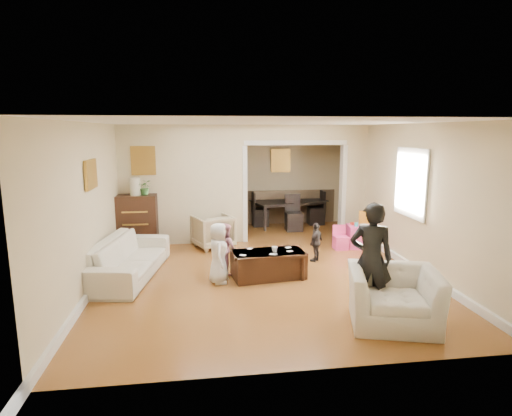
{
  "coord_description": "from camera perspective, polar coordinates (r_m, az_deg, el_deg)",
  "views": [
    {
      "loc": [
        -1.03,
        -7.36,
        2.47
      ],
      "look_at": [
        0.0,
        0.2,
        1.05
      ],
      "focal_mm": 29.19,
      "sensor_mm": 36.0,
      "label": 1
    }
  ],
  "objects": [
    {
      "name": "craft_papers",
      "position": [
        7.07,
        1.96,
        -6.01
      ],
      "size": [
        0.96,
        0.5,
        0.0
      ],
      "color": "white",
      "rests_on": "coffee_table"
    },
    {
      "name": "partition_left",
      "position": [
        9.24,
        -9.86,
        3.11
      ],
      "size": [
        2.75,
        0.18,
        2.6
      ],
      "primitive_type": "cube",
      "color": "#C6B791",
      "rests_on": "ground"
    },
    {
      "name": "partition_header",
      "position": [
        9.4,
        5.41,
        10.22
      ],
      "size": [
        2.22,
        0.18,
        0.35
      ],
      "primitive_type": "cube",
      "color": "#C6B791",
      "rests_on": "partition_right"
    },
    {
      "name": "floor",
      "position": [
        7.83,
        0.2,
        -7.85
      ],
      "size": [
        7.0,
        7.0,
        0.0
      ],
      "primitive_type": "plane",
      "color": "#A45D2A",
      "rests_on": "ground"
    },
    {
      "name": "armchair_back",
      "position": [
        8.98,
        -5.94,
        -3.17
      ],
      "size": [
        0.99,
        1.0,
        0.7
      ],
      "primitive_type": "imported",
      "rotation": [
        0.0,
        0.0,
        3.53
      ],
      "color": "tan",
      "rests_on": "ground"
    },
    {
      "name": "adult_person",
      "position": [
        5.82,
        15.46,
        -6.75
      ],
      "size": [
        0.65,
        0.52,
        1.55
      ],
      "primitive_type": "imported",
      "rotation": [
        0.0,
        0.0,
        2.85
      ],
      "color": "black",
      "rests_on": "ground"
    },
    {
      "name": "child_kneel_b",
      "position": [
        7.3,
        -4.14,
        -5.55
      ],
      "size": [
        0.5,
        0.54,
        0.9
      ],
      "primitive_type": "imported",
      "rotation": [
        0.0,
        0.0,
        2.06
      ],
      "color": "#CC7F90",
      "rests_on": "ground"
    },
    {
      "name": "coffee_cup",
      "position": [
        7.05,
        2.57,
        -5.69
      ],
      "size": [
        0.12,
        0.12,
        0.1
      ],
      "primitive_type": "imported",
      "rotation": [
        0.0,
        0.0,
        0.14
      ],
      "color": "white",
      "rests_on": "coffee_table"
    },
    {
      "name": "framed_art_sofa_wall",
      "position": [
        6.99,
        -21.68,
        4.31
      ],
      "size": [
        0.03,
        0.55,
        0.4
      ],
      "primitive_type": "cube",
      "color": "brown"
    },
    {
      "name": "dining_table",
      "position": [
        11.07,
        4.46,
        -0.63
      ],
      "size": [
        2.1,
        1.5,
        0.67
      ],
      "primitive_type": "imported",
      "rotation": [
        0.0,
        0.0,
        0.26
      ],
      "color": "black",
      "rests_on": "ground"
    },
    {
      "name": "cereal_box",
      "position": [
        9.27,
        14.55,
        -1.3
      ],
      "size": [
        0.21,
        0.1,
        0.3
      ],
      "primitive_type": "cube",
      "rotation": [
        0.0,
        0.0,
        -0.13
      ],
      "color": "yellow",
      "rests_on": "play_table"
    },
    {
      "name": "cyan_cup",
      "position": [
        9.08,
        13.59,
        -2.21
      ],
      "size": [
        0.08,
        0.08,
        0.08
      ],
      "primitive_type": "cylinder",
      "color": "#26ACC2",
      "rests_on": "play_table"
    },
    {
      "name": "table_lamp",
      "position": [
        8.99,
        -16.23,
        2.84
      ],
      "size": [
        0.22,
        0.22,
        0.36
      ],
      "primitive_type": "cylinder",
      "color": "beige",
      "rests_on": "dresser"
    },
    {
      "name": "armchair_front",
      "position": [
        5.75,
        18.3,
        -11.52
      ],
      "size": [
        1.33,
        1.23,
        0.72
      ],
      "primitive_type": "imported",
      "rotation": [
        0.0,
        0.0,
        -0.27
      ],
      "color": "beige",
      "rests_on": "ground"
    },
    {
      "name": "play_bowl",
      "position": [
        9.08,
        14.63,
        -2.37
      ],
      "size": [
        0.22,
        0.22,
        0.05
      ],
      "primitive_type": "imported",
      "rotation": [
        0.0,
        0.0,
        -0.13
      ],
      "color": "white",
      "rests_on": "play_table"
    },
    {
      "name": "framed_art_partition",
      "position": [
        9.15,
        -15.18,
        6.29
      ],
      "size": [
        0.45,
        0.03,
        0.55
      ],
      "primitive_type": "cube",
      "color": "brown",
      "rests_on": "partition_left"
    },
    {
      "name": "sofa",
      "position": [
        7.49,
        -17.1,
        -6.53
      ],
      "size": [
        1.25,
        2.38,
        0.66
      ],
      "primitive_type": "imported",
      "rotation": [
        0.0,
        0.0,
        1.4
      ],
      "color": "beige",
      "rests_on": "ground"
    },
    {
      "name": "window_pane",
      "position": [
        7.96,
        20.51,
        3.24
      ],
      "size": [
        0.03,
        0.95,
        1.1
      ],
      "primitive_type": "cube",
      "color": "white",
      "rests_on": "ground"
    },
    {
      "name": "child_toddler",
      "position": [
        8.04,
        8.23,
        -4.63
      ],
      "size": [
        0.43,
        0.45,
        0.76
      ],
      "primitive_type": "imported",
      "rotation": [
        0.0,
        0.0,
        -2.3
      ],
      "color": "black",
      "rests_on": "ground"
    },
    {
      "name": "play_table",
      "position": [
        9.22,
        13.99,
        -3.79
      ],
      "size": [
        0.55,
        0.55,
        0.47
      ],
      "primitive_type": "cube",
      "rotation": [
        0.0,
        0.0,
        -0.13
      ],
      "color": "#FF4398",
      "rests_on": "ground"
    },
    {
      "name": "dresser",
      "position": [
        9.12,
        -15.99,
        -1.86
      ],
      "size": [
        0.84,
        0.47,
        1.15
      ],
      "primitive_type": "cube",
      "color": "black",
      "rests_on": "ground"
    },
    {
      "name": "partition_right",
      "position": [
        9.88,
        13.11,
        3.46
      ],
      "size": [
        0.55,
        0.18,
        2.6
      ],
      "primitive_type": "cube",
      "color": "#C6B791",
      "rests_on": "ground"
    },
    {
      "name": "child_kneel_a",
      "position": [
        6.85,
        -5.16,
        -6.18
      ],
      "size": [
        0.34,
        0.5,
        1.01
      ],
      "primitive_type": "imported",
      "rotation": [
        0.0,
        0.0,
        1.54
      ],
      "color": "silver",
      "rests_on": "ground"
    },
    {
      "name": "toy_block",
      "position": [
        9.23,
        13.09,
        -2.08
      ],
      "size": [
        0.09,
        0.08,
        0.05
      ],
      "primitive_type": "cube",
      "rotation": [
        0.0,
        0.0,
        0.22
      ],
      "color": "red",
      "rests_on": "play_table"
    },
    {
      "name": "coffee_table",
      "position": [
        7.16,
        1.69,
        -7.72
      ],
      "size": [
        1.28,
        0.77,
        0.45
      ],
      "primitive_type": "cube",
      "rotation": [
        0.0,
        0.0,
        0.14
      ],
      "color": "#321A10",
      "rests_on": "ground"
    },
    {
      "name": "potted_plant",
      "position": [
        8.97,
        -14.96,
        2.75
      ],
      "size": [
        0.29,
        0.25,
        0.32
      ],
      "primitive_type": "imported",
      "color": "#37662D",
      "rests_on": "dresser"
    },
    {
      "name": "framed_art_alcove",
      "position": [
        11.03,
        3.4,
        6.52
      ],
      "size": [
        0.45,
        0.03,
        0.55
      ],
      "primitive_type": "cube",
      "color": "brown"
    }
  ]
}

